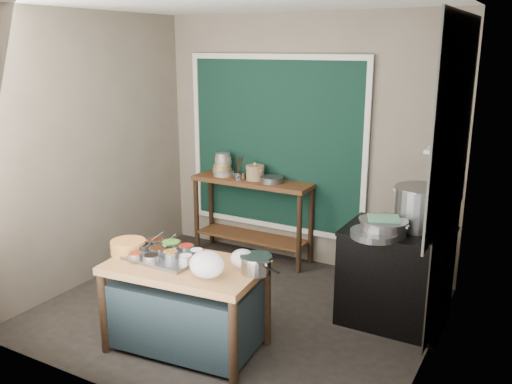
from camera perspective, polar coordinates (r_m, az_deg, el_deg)
The scene contains 31 objects.
floor at distance 5.30m, azimuth -2.12°, elevation -12.48°, with size 3.50×3.00×0.02m, color black.
back_wall at distance 6.12m, azimuth 5.13°, elevation 5.25°, with size 3.50×0.02×2.80m, color #796B5D.
left_wall at distance 5.91m, azimuth -17.06°, elevation 4.28°, with size 0.02×3.00×2.80m, color #796B5D.
right_wall at distance 4.19m, azimuth 18.71°, elevation -0.12°, with size 0.02×3.00×2.80m, color #796B5D.
ceiling at distance 4.71m, azimuth -2.47°, elevation 19.57°, with size 3.50×3.00×0.02m, color #796B5D.
curtain_panel at distance 6.25m, azimuth 2.03°, elevation 5.03°, with size 2.10×0.02×1.90m, color black.
curtain_frame at distance 6.24m, azimuth 1.99°, elevation 5.02°, with size 2.22×0.03×2.02m, color beige, non-canonical shape.
tile_panel at distance 4.65m, azimuth 20.18°, elevation 6.85°, with size 0.02×1.70×1.70m, color #B2B2AA.
soot_patch at distance 5.02m, azimuth 19.24°, elevation -6.10°, with size 0.01×1.30×1.30m, color black.
wall_shelf at distance 4.99m, azimuth 19.31°, elevation 4.54°, with size 0.22×0.70×0.03m, color beige.
prep_table at distance 4.58m, azimuth -7.37°, elevation -11.86°, with size 1.25×0.72×0.75m, color olive.
back_counter at distance 6.39m, azimuth -0.42°, elevation -2.82°, with size 1.45×0.40×0.95m, color #533117.
stove_block at distance 5.10m, azimuth 14.42°, elevation -8.70°, with size 0.90×0.68×0.85m, color black.
stove_top at distance 4.94m, azimuth 14.75°, elevation -4.03°, with size 0.92×0.69×0.03m, color black.
condiment_tray at distance 4.57m, azimuth -9.57°, elevation -6.67°, with size 0.63×0.45×0.03m, color gray.
condiment_bowls at distance 4.58m, azimuth -9.69°, elevation -6.05°, with size 0.61×0.46×0.07m.
yellow_basin at distance 4.71m, azimuth -13.30°, elevation -5.65°, with size 0.29×0.29×0.11m, color #C58C3B.
saucepan at distance 4.21m, azimuth 0.01°, elevation -7.61°, with size 0.25×0.25×0.14m, color gray, non-canonical shape.
plastic_bag_a at distance 4.13m, azimuth -5.20°, elevation -7.62°, with size 0.28×0.24×0.21m, color white.
plastic_bag_b at distance 4.28m, azimuth -1.37°, elevation -7.06°, with size 0.21×0.18×0.16m, color white.
bowl_stack at distance 6.44m, azimuth -3.49°, elevation 2.77°, with size 0.24×0.24×0.27m.
utensil_cup at distance 6.27m, azimuth -1.77°, elevation 1.72°, with size 0.14×0.14×0.08m, color gray.
ceramic_crock at distance 6.23m, azimuth -0.09°, elevation 1.97°, with size 0.22×0.22×0.15m, color olive, non-canonical shape.
wide_bowl at distance 6.12m, azimuth 1.65°, elevation 1.33°, with size 0.27×0.27×0.07m, color gray.
stock_pot at distance 4.98m, azimuth 16.98°, elevation -1.59°, with size 0.48×0.48×0.38m, color gray, non-canonical shape.
pot_lid at distance 4.90m, azimuth 18.43°, elevation -1.56°, with size 0.46×0.46×0.02m, color gray.
steamer at distance 4.76m, azimuth 13.26°, elevation -3.61°, with size 0.42×0.42×0.14m, color gray, non-canonical shape.
green_cloth at distance 4.74m, azimuth 13.31°, elevation -2.72°, with size 0.26×0.20×0.02m, color #67A881.
shallow_pan at distance 4.70m, azimuth 12.41°, elevation -4.34°, with size 0.42×0.42×0.05m, color gray.
shelf_bowl_stack at distance 4.90m, azimuth 19.21°, elevation 5.27°, with size 0.16×0.16×0.13m.
shelf_bowl_green at distance 5.23m, azimuth 19.85°, elevation 5.40°, with size 0.15×0.15×0.05m, color gray.
Camera 1 is at (2.45, -4.00, 2.45)m, focal length 38.00 mm.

